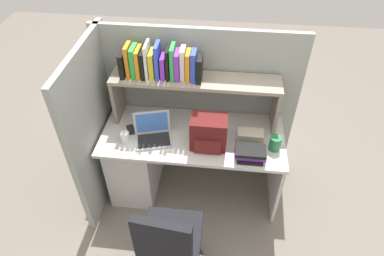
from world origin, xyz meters
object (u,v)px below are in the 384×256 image
object	(u,v)px
backpack	(209,133)
computer_mouse	(131,129)
tissue_box	(250,136)
snack_canister	(275,143)
office_chair	(170,247)
laptop	(153,133)
paper_cup	(125,137)

from	to	relation	value
backpack	computer_mouse	xyz separation A→B (m)	(-0.69, 0.10, -0.12)
tissue_box	snack_canister	distance (m)	0.22
computer_mouse	snack_canister	size ratio (longest dim) A/B	0.81
backpack	computer_mouse	bearing A→B (deg)	171.59
tissue_box	office_chair	size ratio (longest dim) A/B	0.24
laptop	snack_canister	xyz separation A→B (m)	(1.03, -0.02, 0.01)
tissue_box	snack_canister	bearing A→B (deg)	-20.53
paper_cup	snack_canister	world-z (taller)	snack_canister
computer_mouse	tissue_box	size ratio (longest dim) A/B	0.47
office_chair	tissue_box	bearing A→B (deg)	-117.15
computer_mouse	office_chair	xyz separation A→B (m)	(0.48, -0.88, -0.35)
paper_cup	office_chair	size ratio (longest dim) A/B	0.10
laptop	computer_mouse	distance (m)	0.23
computer_mouse	office_chair	distance (m)	1.06
laptop	tissue_box	world-z (taller)	laptop
laptop	paper_cup	xyz separation A→B (m)	(-0.23, -0.06, -0.01)
backpack	laptop	bearing A→B (deg)	175.64
laptop	backpack	size ratio (longest dim) A/B	1.22
laptop	backpack	xyz separation A→B (m)	(0.48, -0.04, 0.09)
backpack	snack_canister	world-z (taller)	backpack
backpack	computer_mouse	world-z (taller)	backpack
paper_cup	tissue_box	world-z (taller)	tissue_box
snack_canister	office_chair	world-z (taller)	office_chair
laptop	backpack	world-z (taller)	backpack
backpack	office_chair	distance (m)	0.94
paper_cup	office_chair	world-z (taller)	office_chair
office_chair	snack_canister	bearing A→B (deg)	-128.23
laptop	tissue_box	size ratio (longest dim) A/B	1.67
backpack	paper_cup	size ratio (longest dim) A/B	3.31
computer_mouse	paper_cup	xyz separation A→B (m)	(-0.02, -0.13, 0.03)
computer_mouse	snack_canister	world-z (taller)	snack_canister
snack_canister	laptop	bearing A→B (deg)	178.81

